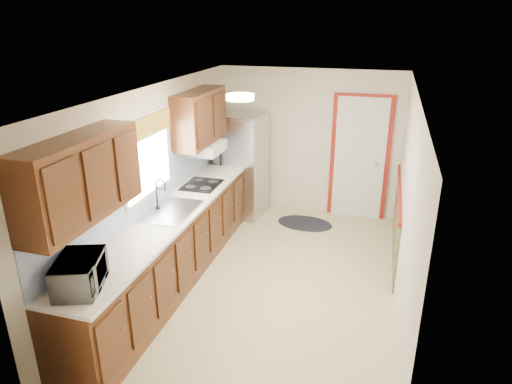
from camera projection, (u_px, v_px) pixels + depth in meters
The scene contains 8 objects.
room_shell at pixel (271, 196), 5.32m from camera, with size 3.20×5.20×2.52m.
kitchen_run at pixel (166, 224), 5.51m from camera, with size 0.63×4.00×2.20m.
back_wall_trim at pixel (367, 171), 7.15m from camera, with size 1.12×2.30×2.08m.
ceiling_fixture at pixel (240, 97), 4.80m from camera, with size 0.30×0.30×0.06m, color #FFD88C.
microwave at pixel (79, 270), 3.91m from camera, with size 0.53×0.29×0.36m, color white.
refrigerator at pixel (242, 165), 7.54m from camera, with size 0.78×0.75×1.71m.
rug at pixel (305, 223), 7.42m from camera, with size 0.89×0.58×0.01m, color black.
cooktop at pixel (202, 185), 6.39m from camera, with size 0.47×0.56×0.02m, color black.
Camera 1 is at (1.20, -4.80, 3.15)m, focal length 32.00 mm.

